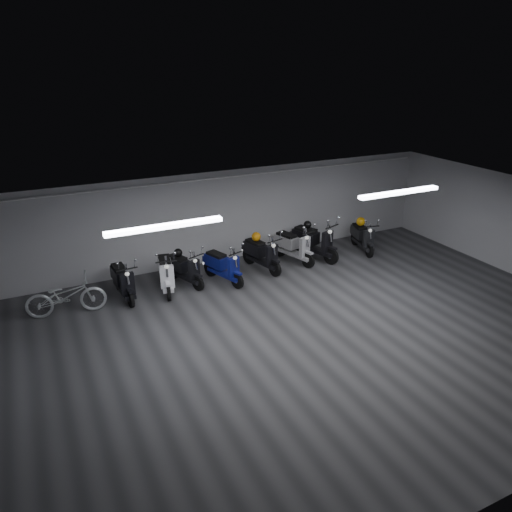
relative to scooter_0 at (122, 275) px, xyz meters
name	(u,v)px	position (x,y,z in m)	size (l,w,h in m)	color
floor	(313,334)	(3.51, -3.70, -0.65)	(14.00, 10.00, 0.01)	#333335
ceiling	(319,217)	(3.51, -3.70, 2.16)	(14.00, 10.00, 0.01)	slate
back_wall	(228,216)	(3.51, 1.31, 0.76)	(14.00, 0.01, 2.80)	#B0B0B3
fluor_strip_left	(165,226)	(0.51, -2.70, 2.10)	(2.40, 0.18, 0.08)	white
fluor_strip_right	(399,192)	(6.51, -2.70, 2.10)	(2.40, 0.18, 0.08)	white
conduit	(228,177)	(3.51, 1.22, 1.98)	(0.05, 0.05, 13.60)	white
scooter_0	(122,275)	(0.00, 0.00, 0.00)	(0.58, 1.73, 1.29)	black
scooter_2	(166,268)	(1.13, -0.05, 0.03)	(0.60, 1.80, 1.34)	white
scooter_3	(184,264)	(1.69, 0.09, -0.03)	(0.55, 1.66, 1.24)	black
scooter_4	(223,261)	(2.71, -0.23, 0.00)	(0.57, 1.72, 1.28)	navy
scooter_5	(262,249)	(4.05, 0.07, 0.03)	(0.60, 1.81, 1.35)	black
scooter_6	(294,241)	(5.20, 0.19, 0.04)	(0.61, 1.83, 1.36)	#AEADB2
scooter_8	(314,236)	(5.91, 0.15, 0.10)	(0.67, 2.01, 1.50)	black
scooter_9	(363,233)	(7.67, 0.00, -0.01)	(0.57, 1.71, 1.27)	black
bicycle	(65,292)	(-1.43, -0.26, -0.04)	(0.66, 1.86, 1.20)	silver
helmet_0	(307,225)	(5.82, 0.42, 0.41)	(0.25, 0.25, 0.25)	black
helmet_1	(178,253)	(1.60, 0.31, 0.24)	(0.24, 0.24, 0.24)	black
helmet_2	(256,237)	(4.00, 0.31, 0.33)	(0.28, 0.28, 0.28)	orange
helmet_3	(361,221)	(7.72, 0.23, 0.29)	(0.29, 0.29, 0.29)	orange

